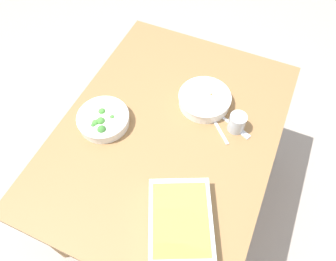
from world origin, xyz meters
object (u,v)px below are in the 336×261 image
object	(u,v)px
stew_bowl	(205,99)
drink_cup	(237,123)
spoon_by_stew	(216,123)
fork_on_table	(235,127)
broccoli_bowl	(103,119)
baking_dish	(180,221)

from	to	relation	value
stew_bowl	drink_cup	bearing A→B (deg)	66.84
spoon_by_stew	fork_on_table	bearing A→B (deg)	100.10
broccoli_bowl	fork_on_table	xyz separation A→B (m)	(-0.21, 0.53, -0.03)
broccoli_bowl	drink_cup	size ratio (longest dim) A/B	2.64
baking_dish	drink_cup	distance (m)	0.48
drink_cup	fork_on_table	bearing A→B (deg)	-167.26
broccoli_bowl	drink_cup	world-z (taller)	drink_cup
baking_dish	drink_cup	size ratio (longest dim) A/B	4.29
stew_bowl	broccoli_bowl	xyz separation A→B (m)	(0.28, -0.36, -0.00)
fork_on_table	baking_dish	bearing A→B (deg)	-6.93
stew_bowl	baking_dish	distance (m)	0.56
baking_dish	fork_on_table	size ratio (longest dim) A/B	2.14
baking_dish	fork_on_table	distance (m)	0.48
stew_bowl	baking_dish	world-z (taller)	same
stew_bowl	fork_on_table	distance (m)	0.18
spoon_by_stew	fork_on_table	distance (m)	0.09
drink_cup	broccoli_bowl	bearing A→B (deg)	-69.02
stew_bowl	baking_dish	size ratio (longest dim) A/B	0.64
broccoli_bowl	spoon_by_stew	distance (m)	0.48
broccoli_bowl	drink_cup	xyz separation A→B (m)	(-0.20, 0.53, 0.01)
broccoli_bowl	spoon_by_stew	size ratio (longest dim) A/B	1.64
broccoli_bowl	fork_on_table	distance (m)	0.57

